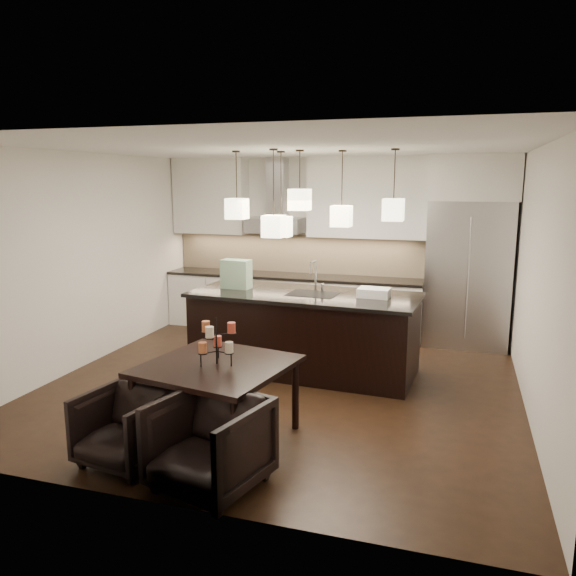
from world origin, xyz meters
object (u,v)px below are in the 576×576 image
(dining_table, at_px, (218,402))
(armchair_left, at_px, (125,427))
(refrigerator, at_px, (468,274))
(armchair_right, at_px, (209,444))
(island_body, at_px, (304,334))

(dining_table, distance_m, armchair_left, 0.88)
(refrigerator, bearing_deg, dining_table, -119.33)
(dining_table, distance_m, armchair_right, 0.87)
(island_body, height_order, armchair_right, island_body)
(refrigerator, distance_m, armchair_right, 5.23)
(refrigerator, height_order, armchair_right, refrigerator)
(refrigerator, relative_size, dining_table, 1.71)
(dining_table, height_order, armchair_left, dining_table)
(island_body, distance_m, armchair_right, 2.96)
(island_body, height_order, dining_table, island_body)
(island_body, distance_m, armchair_left, 2.92)
(island_body, xyz_separation_m, armchair_left, (-0.84, -2.80, -0.17))
(refrigerator, distance_m, island_body, 2.77)
(island_body, relative_size, armchair_left, 3.94)
(island_body, relative_size, dining_table, 2.23)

